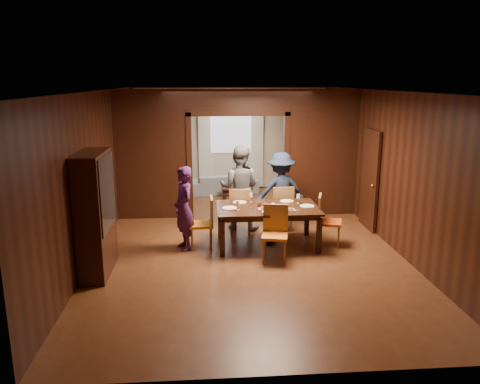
{
  "coord_description": "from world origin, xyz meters",
  "views": [
    {
      "loc": [
        -0.77,
        -8.88,
        3.1
      ],
      "look_at": [
        -0.11,
        -0.4,
        1.05
      ],
      "focal_mm": 35.0,
      "sensor_mm": 36.0,
      "label": 1
    }
  ],
  "objects": [
    {
      "name": "person_grey",
      "position": [
        -0.04,
        0.63,
        0.89
      ],
      "size": [
        1.02,
        0.89,
        1.78
      ],
      "primitive_type": "imported",
      "rotation": [
        0.0,
        0.0,
        2.85
      ],
      "color": "slate",
      "rests_on": "floor"
    },
    {
      "name": "chair_far_r",
      "position": [
        0.81,
        0.48,
        0.48
      ],
      "size": [
        0.49,
        0.49,
        0.97
      ],
      "primitive_type": null,
      "rotation": [
        0.0,
        0.0,
        3.25
      ],
      "color": "#C77B12",
      "rests_on": "floor"
    },
    {
      "name": "hutch",
      "position": [
        -2.53,
        -1.5,
        1.0
      ],
      "size": [
        0.4,
        1.2,
        2.0
      ],
      "primitive_type": "cube",
      "color": "black",
      "rests_on": "floor"
    },
    {
      "name": "chair_near",
      "position": [
        0.43,
        -1.23,
        0.48
      ],
      "size": [
        0.52,
        0.52,
        0.97
      ],
      "primitive_type": null,
      "rotation": [
        0.0,
        0.0,
        -0.2
      ],
      "color": "orange",
      "rests_on": "floor"
    },
    {
      "name": "plate_right",
      "position": [
        1.16,
        -0.45,
        0.77
      ],
      "size": [
        0.27,
        0.27,
        0.01
      ],
      "primitive_type": "cylinder",
      "color": "white",
      "rests_on": "dining_table"
    },
    {
      "name": "dining_table",
      "position": [
        0.41,
        -0.44,
        0.38
      ],
      "size": [
        1.92,
        1.19,
        0.76
      ],
      "primitive_type": "cube",
      "color": "black",
      "rests_on": "floor"
    },
    {
      "name": "plate_left",
      "position": [
        -0.31,
        -0.48,
        0.77
      ],
      "size": [
        0.27,
        0.27,
        0.01
      ],
      "primitive_type": "cylinder",
      "color": "white",
      "rests_on": "dining_table"
    },
    {
      "name": "serving_bowl",
      "position": [
        0.46,
        -0.3,
        0.8
      ],
      "size": [
        0.29,
        0.29,
        0.07
      ],
      "primitive_type": "imported",
      "color": "black",
      "rests_on": "dining_table"
    },
    {
      "name": "wineglass_right",
      "position": [
        1.04,
        -0.21,
        0.85
      ],
      "size": [
        0.08,
        0.08,
        0.18
      ],
      "primitive_type": null,
      "color": "white",
      "rests_on": "dining_table"
    },
    {
      "name": "platter_b",
      "position": [
        0.73,
        -0.71,
        0.78
      ],
      "size": [
        0.3,
        0.2,
        0.04
      ],
      "primitive_type": "cube",
      "color": "gray",
      "rests_on": "dining_table"
    },
    {
      "name": "coffee_table",
      "position": [
        0.06,
        2.85,
        0.2
      ],
      "size": [
        0.8,
        0.5,
        0.4
      ],
      "primitive_type": "cube",
      "color": "black",
      "rests_on": "floor"
    },
    {
      "name": "platter_a",
      "position": [
        0.36,
        -0.6,
        0.78
      ],
      "size": [
        0.3,
        0.2,
        0.04
      ],
      "primitive_type": "cube",
      "color": "gray",
      "rests_on": "dining_table"
    },
    {
      "name": "room_walls",
      "position": [
        0.0,
        1.89,
        1.51
      ],
      "size": [
        5.52,
        9.01,
        2.9
      ],
      "color": "black",
      "rests_on": "floor"
    },
    {
      "name": "chair_left",
      "position": [
        -0.85,
        -0.47,
        0.48
      ],
      "size": [
        0.45,
        0.45,
        0.97
      ],
      "primitive_type": null,
      "rotation": [
        0.0,
        0.0,
        -1.54
      ],
      "color": "orange",
      "rests_on": "floor"
    },
    {
      "name": "sofa",
      "position": [
        -0.24,
        3.85,
        0.27
      ],
      "size": [
        1.97,
        0.99,
        0.55
      ],
      "primitive_type": "imported",
      "rotation": [
        0.0,
        0.0,
        3.28
      ],
      "color": "#8BA2B7",
      "rests_on": "floor"
    },
    {
      "name": "curtain_right",
      "position": [
        0.75,
        4.4,
        1.25
      ],
      "size": [
        0.35,
        0.06,
        2.4
      ],
      "primitive_type": "cube",
      "color": "white",
      "rests_on": "back_wall"
    },
    {
      "name": "floor",
      "position": [
        0.0,
        0.0,
        0.0
      ],
      "size": [
        9.0,
        9.0,
        0.0
      ],
      "primitive_type": "plane",
      "color": "#582E18",
      "rests_on": "ground"
    },
    {
      "name": "wineglass_far",
      "position": [
        0.13,
        -0.05,
        0.85
      ],
      "size": [
        0.08,
        0.08,
        0.18
      ],
      "primitive_type": null,
      "color": "white",
      "rests_on": "dining_table"
    },
    {
      "name": "chair_right",
      "position": [
        1.6,
        -0.51,
        0.48
      ],
      "size": [
        0.55,
        0.55,
        0.97
      ],
      "primitive_type": null,
      "rotation": [
        0.0,
        0.0,
        1.28
      ],
      "color": "#C64612",
      "rests_on": "floor"
    },
    {
      "name": "tumbler",
      "position": [
        0.47,
        -0.71,
        0.83
      ],
      "size": [
        0.07,
        0.07,
        0.14
      ],
      "primitive_type": "cylinder",
      "color": "silver",
      "rests_on": "dining_table"
    },
    {
      "name": "person_navy",
      "position": [
        0.82,
        0.57,
        0.82
      ],
      "size": [
        1.13,
        0.74,
        1.64
      ],
      "primitive_type": "imported",
      "rotation": [
        0.0,
        0.0,
        3.27
      ],
      "color": "#17233B",
      "rests_on": "floor"
    },
    {
      "name": "plate_far_r",
      "position": [
        0.84,
        -0.06,
        0.77
      ],
      "size": [
        0.27,
        0.27,
        0.01
      ],
      "primitive_type": "cylinder",
      "color": "silver",
      "rests_on": "dining_table"
    },
    {
      "name": "window_far",
      "position": [
        0.0,
        4.44,
        1.7
      ],
      "size": [
        1.2,
        0.03,
        1.3
      ],
      "primitive_type": "cube",
      "color": "silver",
      "rests_on": "back_wall"
    },
    {
      "name": "ceiling",
      "position": [
        0.0,
        0.0,
        2.9
      ],
      "size": [
        5.5,
        9.0,
        0.02
      ],
      "primitive_type": "cube",
      "color": "silver",
      "rests_on": "room_walls"
    },
    {
      "name": "curtain_left",
      "position": [
        -0.75,
        4.4,
        1.25
      ],
      "size": [
        0.35,
        0.06,
        2.4
      ],
      "primitive_type": "cube",
      "color": "white",
      "rests_on": "back_wall"
    },
    {
      "name": "door_right",
      "position": [
        2.7,
        0.5,
        1.05
      ],
      "size": [
        0.06,
        0.9,
        2.1
      ],
      "primitive_type": "cube",
      "color": "black",
      "rests_on": "floor"
    },
    {
      "name": "plate_near",
      "position": [
        0.39,
        -0.81,
        0.77
      ],
      "size": [
        0.27,
        0.27,
        0.01
      ],
      "primitive_type": "cylinder",
      "color": "silver",
      "rests_on": "dining_table"
    },
    {
      "name": "chair_far_l",
      "position": [
        -0.05,
        0.34,
        0.48
      ],
      "size": [
        0.47,
        0.47,
        0.97
      ],
      "primitive_type": null,
      "rotation": [
        0.0,
        0.0,
        3.06
      ],
      "color": "#BF4311",
      "rests_on": "floor"
    },
    {
      "name": "condiment_jar",
      "position": [
        0.25,
        -0.49,
        0.82
      ],
      "size": [
        0.08,
        0.08,
        0.11
      ],
      "primitive_type": null,
      "color": "#542313",
      "rests_on": "dining_table"
    },
    {
      "name": "person_purple",
      "position": [
        -1.16,
        -0.52,
        0.78
      ],
      "size": [
        0.55,
        0.67,
        1.57
      ],
      "primitive_type": "imported",
      "rotation": [
        0.0,
        0.0,
        -1.22
      ],
      "color": "#401A4D",
      "rests_on": "floor"
    },
    {
      "name": "wineglass_left",
      "position": [
        -0.17,
        -0.62,
        0.85
      ],
      "size": [
        0.08,
        0.08,
        0.18
      ],
      "primitive_type": null,
      "color": "silver",
      "rests_on": "dining_table"
    },
    {
      "name": "plate_far_l",
      "position": [
        -0.09,
        -0.07,
        0.77
      ],
      "size": [
        0.27,
        0.27,
        0.01
      ],
      "primitive_type": "cylinder",
      "color": "silver",
      "rests_on": "dining_table"
    }
  ]
}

